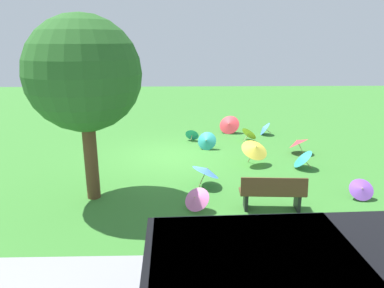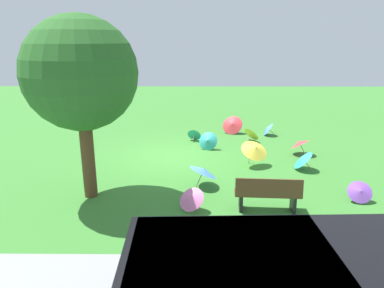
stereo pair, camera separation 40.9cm
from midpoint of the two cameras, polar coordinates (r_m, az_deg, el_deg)
name	(u,v)px [view 1 (the left image)]	position (r m, az deg, el deg)	size (l,w,h in m)	color
ground	(172,156)	(12.75, -4.22, -2.04)	(40.00, 40.00, 0.00)	#387A2D
park_bench	(273,193)	(8.84, 11.68, -7.78)	(1.63, 0.58, 0.90)	brown
shade_tree	(84,75)	(9.12, -18.46, 10.62)	(2.84, 2.84, 4.69)	brown
parasol_blue_0	(264,128)	(15.87, 10.89, 2.57)	(0.62, 0.71, 0.61)	tan
parasol_yellow_0	(255,148)	(11.78, 9.26, -0.71)	(1.15, 1.13, 0.92)	tan
parasol_red_0	(229,124)	(15.88, 5.32, 3.22)	(1.09, 0.99, 0.82)	tan
parasol_teal_0	(301,158)	(11.95, 16.45, -2.16)	(0.73, 0.82, 0.68)	tan
parasol_purple_0	(362,189)	(10.22, 24.86, -6.67)	(0.70, 0.61, 0.55)	tan
parasol_blue_1	(206,170)	(10.06, 1.19, -4.30)	(1.02, 1.04, 0.71)	tan
parasol_teal_1	(207,141)	(13.43, 1.51, 0.55)	(0.83, 0.78, 0.71)	tan
parasol_pink_0	(196,198)	(8.65, -0.71, -8.84)	(0.85, 0.83, 0.62)	tan
parasol_teal_2	(192,134)	(14.67, -0.75, 1.60)	(0.64, 0.54, 0.54)	tan
parasol_yellow_3	(250,133)	(14.82, 8.58, 1.80)	(0.82, 0.85, 0.62)	tan
parasol_red_4	(298,142)	(13.49, 15.99, 0.31)	(1.04, 1.04, 0.71)	tan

